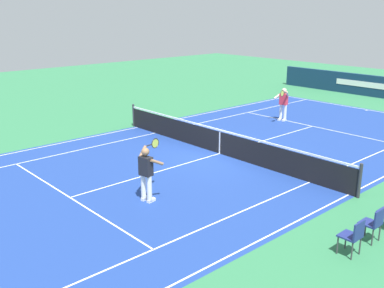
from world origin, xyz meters
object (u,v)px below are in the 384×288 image
at_px(tennis_player_near, 147,171).
at_px(spectator_chair_4, 374,222).
at_px(spectator_chair_5, 353,235).
at_px(tennis_ball, 196,129).
at_px(tennis_net, 220,142).
at_px(tennis_player_far, 283,103).

xyz_separation_m(tennis_player_near, spectator_chair_4, (-2.58, 5.60, -0.41)).
distance_m(tennis_player_near, spectator_chair_5, 5.85).
distance_m(tennis_ball, spectator_chair_5, 11.72).
xyz_separation_m(tennis_net, tennis_player_far, (-6.26, -1.70, 0.44)).
distance_m(tennis_player_far, spectator_chair_5, 13.09).
height_order(tennis_net, spectator_chair_5, tennis_net).
height_order(tennis_net, spectator_chair_4, tennis_net).
xyz_separation_m(tennis_net, spectator_chair_4, (2.24, 7.36, 0.03)).
distance_m(tennis_net, spectator_chair_4, 7.69).
bearing_deg(tennis_ball, tennis_net, 61.59).
bearing_deg(tennis_ball, spectator_chair_4, 69.35).
relative_size(tennis_net, spectator_chair_5, 13.30).
bearing_deg(tennis_player_far, spectator_chair_4, 46.81).
height_order(tennis_player_far, tennis_ball, tennis_player_far).
bearing_deg(tennis_player_far, tennis_net, 15.16).
height_order(tennis_net, tennis_player_near, tennis_player_near).
distance_m(tennis_player_near, tennis_player_far, 11.60).
relative_size(tennis_ball, spectator_chair_4, 0.08).
relative_size(tennis_player_near, spectator_chair_5, 1.93).
relative_size(tennis_net, tennis_player_near, 6.89).
xyz_separation_m(tennis_net, tennis_player_near, (4.82, 1.76, 0.44)).
bearing_deg(spectator_chair_5, tennis_player_near, -73.74).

